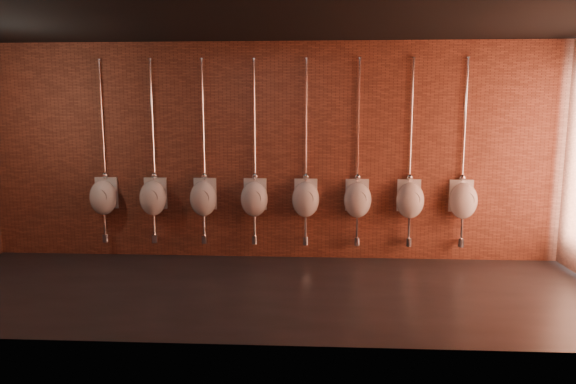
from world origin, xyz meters
name	(u,v)px	position (x,y,z in m)	size (l,w,h in m)	color
ground	(261,290)	(0.00, 0.00, 0.00)	(8.50, 8.50, 0.00)	black
room_shell	(260,128)	(0.00, 0.00, 2.01)	(8.54, 3.04, 3.22)	black
urinal_0	(104,196)	(-2.52, 1.36, 0.94)	(0.42, 0.37, 2.72)	white
urinal_1	(153,197)	(-1.76, 1.36, 0.94)	(0.42, 0.37, 2.72)	white
urinal_2	(204,197)	(-1.00, 1.36, 0.94)	(0.42, 0.37, 2.72)	white
urinal_3	(254,198)	(-0.24, 1.36, 0.94)	(0.42, 0.37, 2.72)	white
urinal_4	(306,198)	(0.52, 1.36, 0.94)	(0.42, 0.37, 2.72)	white
urinal_5	(358,199)	(1.28, 1.36, 0.94)	(0.42, 0.37, 2.72)	white
urinal_6	(410,199)	(2.04, 1.36, 0.94)	(0.42, 0.37, 2.72)	white
urinal_7	(463,200)	(2.80, 1.36, 0.94)	(0.42, 0.37, 2.72)	white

